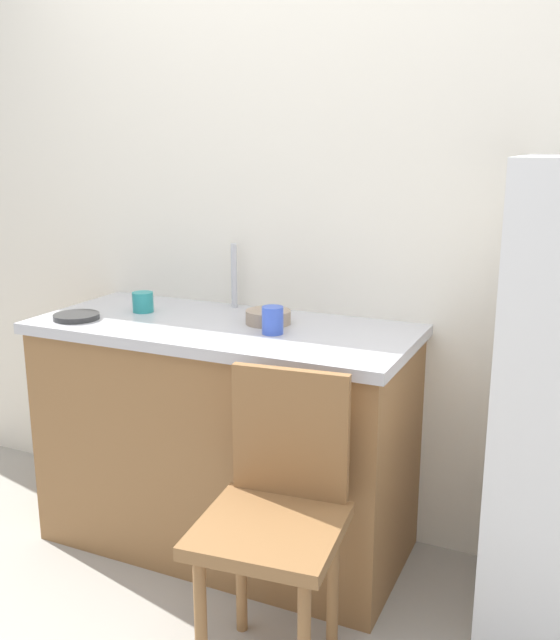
# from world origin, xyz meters

# --- Properties ---
(back_wall) EXTENTS (4.80, 0.10, 2.48)m
(back_wall) POSITION_xyz_m (0.00, 1.00, 1.24)
(back_wall) COLOR silver
(back_wall) RESTS_ON ground_plane
(cabinet_base) EXTENTS (1.37, 0.60, 0.85)m
(cabinet_base) POSITION_xyz_m (-0.14, 0.65, 0.42)
(cabinet_base) COLOR olive
(cabinet_base) RESTS_ON ground_plane
(countertop) EXTENTS (1.41, 0.64, 0.04)m
(countertop) POSITION_xyz_m (-0.14, 0.65, 0.87)
(countertop) COLOR #B7B7BC
(countertop) RESTS_ON cabinet_base
(faucet) EXTENTS (0.02, 0.02, 0.26)m
(faucet) POSITION_xyz_m (-0.23, 0.90, 1.02)
(faucet) COLOR #B7B7BC
(faucet) RESTS_ON countertop
(chair) EXTENTS (0.44, 0.44, 0.89)m
(chair) POSITION_xyz_m (0.31, 0.13, 0.50)
(chair) COLOR olive
(chair) RESTS_ON ground_plane
(terracotta_bowl) EXTENTS (0.17, 0.17, 0.05)m
(terracotta_bowl) POSITION_xyz_m (0.01, 0.72, 0.91)
(terracotta_bowl) COLOR gray
(terracotta_bowl) RESTS_ON countertop
(hotplate) EXTENTS (0.17, 0.17, 0.02)m
(hotplate) POSITION_xyz_m (-0.68, 0.48, 0.90)
(hotplate) COLOR #2D2D2D
(hotplate) RESTS_ON countertop
(cup_blue) EXTENTS (0.07, 0.07, 0.10)m
(cup_blue) POSITION_xyz_m (0.08, 0.59, 0.94)
(cup_blue) COLOR blue
(cup_blue) RESTS_ON countertop
(cup_teal) EXTENTS (0.08, 0.08, 0.08)m
(cup_teal) POSITION_xyz_m (-0.52, 0.68, 0.93)
(cup_teal) COLOR teal
(cup_teal) RESTS_ON countertop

